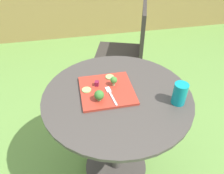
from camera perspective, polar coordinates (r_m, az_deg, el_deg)
ground_plane at (r=1.75m, az=1.00°, el=-20.32°), size 12.00×12.00×0.00m
patio_table at (r=1.39m, az=1.19°, el=-11.09°), size 0.81×0.81×0.73m
patio_chair at (r=2.05m, az=4.50°, el=10.36°), size 0.56×0.56×0.90m
salad_plate at (r=1.20m, az=-1.36°, el=-0.84°), size 0.29×0.29×0.01m
drinking_glass at (r=1.15m, az=17.15°, el=-1.92°), size 0.07×0.07×0.12m
fork at (r=1.16m, az=-0.38°, el=-1.83°), size 0.04×0.15×0.00m
broccoli_floret_0 at (r=1.11m, az=-3.37°, el=-2.13°), size 0.05×0.05×0.06m
broccoli_floret_1 at (r=1.20m, az=0.46°, el=1.78°), size 0.04×0.04×0.06m
cucumber_slice_0 at (r=1.28m, az=-0.61°, el=2.64°), size 0.05×0.05×0.01m
cucumber_slice_1 at (r=1.19m, az=-6.65°, el=-0.74°), size 0.05×0.05×0.01m
beet_chunk_0 at (r=1.22m, az=-4.00°, el=0.94°), size 0.03×0.03×0.03m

